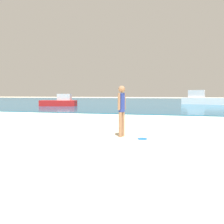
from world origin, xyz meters
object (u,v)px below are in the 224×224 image
person_standing (122,108)px  boat_near (60,102)px  boat_far (203,99)px  frisbee (142,139)px

person_standing → boat_near: (-10.17, 15.34, -0.41)m
person_standing → boat_far: 24.26m
person_standing → boat_near: 18.41m
frisbee → boat_near: size_ratio=0.07×
frisbee → boat_far: size_ratio=0.05×
person_standing → frisbee: 1.19m
frisbee → boat_far: boat_far is taller
frisbee → boat_near: boat_near is taller
person_standing → frisbee: bearing=94.7°
boat_far → boat_near: bearing=-139.9°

